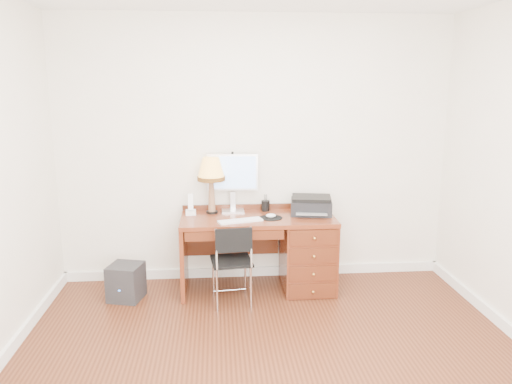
{
  "coord_description": "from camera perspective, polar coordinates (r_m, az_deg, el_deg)",
  "views": [
    {
      "loc": [
        -0.4,
        -3.3,
        2.04
      ],
      "look_at": [
        -0.03,
        1.2,
        1.04
      ],
      "focal_mm": 35.0,
      "sensor_mm": 36.0,
      "label": 1
    }
  ],
  "objects": [
    {
      "name": "monitor",
      "position": [
        5.02,
        -2.71,
        1.9
      ],
      "size": [
        0.51,
        0.18,
        0.59
      ],
      "rotation": [
        0.0,
        0.0,
        -0.07
      ],
      "color": "silver",
      "rests_on": "desk"
    },
    {
      "name": "leg_lamp",
      "position": [
        4.95,
        -5.15,
        2.23
      ],
      "size": [
        0.28,
        0.28,
        0.56
      ],
      "color": "black",
      "rests_on": "desk"
    },
    {
      "name": "phone",
      "position": [
        4.99,
        -7.47,
        -1.88
      ],
      "size": [
        0.1,
        0.1,
        0.21
      ],
      "rotation": [
        0.0,
        0.0,
        0.04
      ],
      "color": "white",
      "rests_on": "desk"
    },
    {
      "name": "equipment_box",
      "position": [
        5.0,
        -14.63,
        -9.91
      ],
      "size": [
        0.36,
        0.36,
        0.34
      ],
      "primitive_type": "cube",
      "rotation": [
        0.0,
        0.0,
        -0.26
      ],
      "color": "black",
      "rests_on": "ground"
    },
    {
      "name": "keyboard",
      "position": [
        4.71,
        -1.82,
        -3.31
      ],
      "size": [
        0.44,
        0.24,
        0.02
      ],
      "primitive_type": "cube",
      "rotation": [
        0.0,
        0.0,
        0.29
      ],
      "color": "white",
      "rests_on": "desk"
    },
    {
      "name": "mouse_pad",
      "position": [
        4.83,
        1.72,
        -2.85
      ],
      "size": [
        0.22,
        0.22,
        0.04
      ],
      "color": "black",
      "rests_on": "desk"
    },
    {
      "name": "pen_cup",
      "position": [
        5.09,
        1.09,
        -1.57
      ],
      "size": [
        0.09,
        0.09,
        0.11
      ],
      "primitive_type": "cylinder",
      "color": "black",
      "rests_on": "desk"
    },
    {
      "name": "desk",
      "position": [
        5.03,
        3.89,
        -6.44
      ],
      "size": [
        1.5,
        0.67,
        0.75
      ],
      "color": "maroon",
      "rests_on": "ground"
    },
    {
      "name": "chair",
      "position": [
        4.61,
        -2.81,
        -7.44
      ],
      "size": [
        0.4,
        0.4,
        0.78
      ],
      "rotation": [
        0.0,
        0.0,
        0.11
      ],
      "color": "black",
      "rests_on": "ground"
    },
    {
      "name": "room_shell",
      "position": [
        4.42,
        1.06,
        -14.28
      ],
      "size": [
        4.0,
        4.0,
        4.0
      ],
      "color": "white",
      "rests_on": "ground"
    },
    {
      "name": "ground",
      "position": [
        3.9,
        2.02,
        -19.1
      ],
      "size": [
        4.0,
        4.0,
        0.0
      ],
      "primitive_type": "plane",
      "color": "#3F1C0E",
      "rests_on": "ground"
    },
    {
      "name": "printer",
      "position": [
        5.0,
        6.33,
        -1.51
      ],
      "size": [
        0.44,
        0.37,
        0.18
      ],
      "rotation": [
        0.0,
        0.0,
        -0.16
      ],
      "color": "black",
      "rests_on": "desk"
    }
  ]
}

